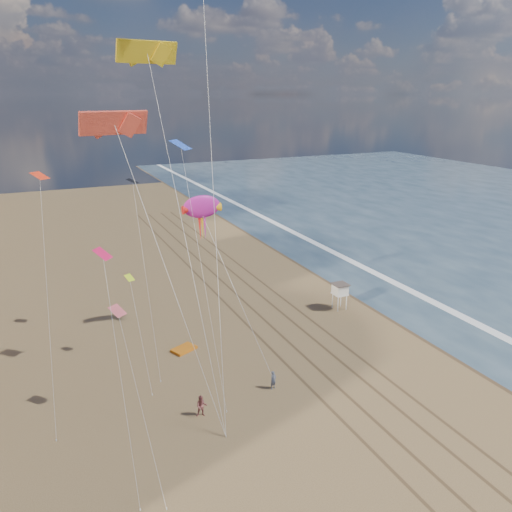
% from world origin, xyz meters
% --- Properties ---
extents(ground, '(260.00, 260.00, 0.00)m').
position_xyz_m(ground, '(0.00, 0.00, 0.00)').
color(ground, brown).
rests_on(ground, ground).
extents(wet_sand, '(260.00, 260.00, 0.00)m').
position_xyz_m(wet_sand, '(19.00, 40.00, 0.00)').
color(wet_sand, '#42301E').
rests_on(wet_sand, ground).
extents(foam, '(260.00, 260.00, 0.00)m').
position_xyz_m(foam, '(23.20, 40.00, 0.00)').
color(foam, white).
rests_on(foam, ground).
extents(tracks, '(7.68, 120.00, 0.01)m').
position_xyz_m(tracks, '(2.55, 30.00, 0.01)').
color(tracks, brown).
rests_on(tracks, ground).
extents(lifeguard_stand, '(1.84, 1.84, 3.32)m').
position_xyz_m(lifeguard_stand, '(11.02, 29.02, 2.56)').
color(lifeguard_stand, silver).
rests_on(lifeguard_stand, ground).
extents(grounded_kite, '(2.86, 2.42, 0.28)m').
position_xyz_m(grounded_kite, '(-9.56, 26.83, 0.14)').
color(grounded_kite, orange).
rests_on(grounded_kite, ground).
extents(show_kite, '(4.30, 7.42, 19.13)m').
position_xyz_m(show_kite, '(-5.65, 31.22, 13.96)').
color(show_kite, '#AF1A90').
rests_on(show_kite, ground).
extents(kite_flyer_a, '(0.73, 0.58, 1.73)m').
position_xyz_m(kite_flyer_a, '(-4.26, 16.62, 0.87)').
color(kite_flyer_a, '#535A6B').
rests_on(kite_flyer_a, ground).
extents(kite_flyer_b, '(1.09, 0.95, 1.90)m').
position_xyz_m(kite_flyer_b, '(-11.44, 15.41, 0.95)').
color(kite_flyer_b, '#9B504F').
rests_on(kite_flyer_b, ground).
extents(parafoils, '(12.94, 7.74, 17.22)m').
position_xyz_m(parafoils, '(-11.52, 21.87, 31.55)').
color(parafoils, black).
rests_on(parafoils, ground).
extents(small_kites, '(13.08, 17.26, 13.54)m').
position_xyz_m(small_kites, '(-15.08, 23.79, 16.09)').
color(small_kites, '#E1154E').
rests_on(small_kites, ground).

